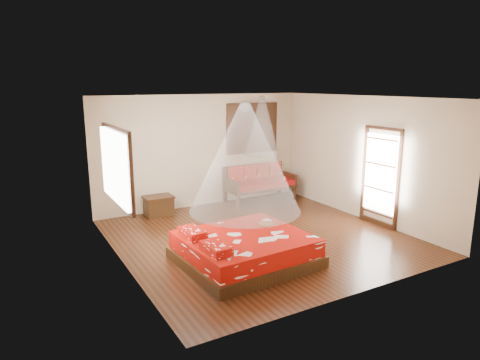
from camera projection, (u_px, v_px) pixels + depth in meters
name	position (u px, v px, depth m)	size (l,w,h in m)	color
room	(260.00, 170.00, 8.41)	(5.54, 5.54, 2.84)	black
bed	(244.00, 249.00, 7.42)	(2.24, 2.05, 0.64)	black
daybed	(259.00, 181.00, 11.33)	(1.84, 0.82, 0.96)	black
storage_chest	(159.00, 205.00, 10.13)	(0.67, 0.49, 0.46)	black
shutter_panel	(252.00, 128.00, 11.31)	(1.52, 0.06, 1.32)	black
window_left	(118.00, 166.00, 7.21)	(0.10, 1.74, 1.34)	black
glazed_door	(380.00, 177.00, 9.28)	(0.08, 1.02, 2.16)	black
wine_tray	(266.00, 222.00, 7.93)	(0.27, 0.27, 0.22)	brown
mosquito_net_main	(245.00, 158.00, 7.08)	(1.89, 1.89, 1.80)	white
mosquito_net_daybed	(262.00, 126.00, 10.89)	(0.88, 0.88, 1.50)	white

